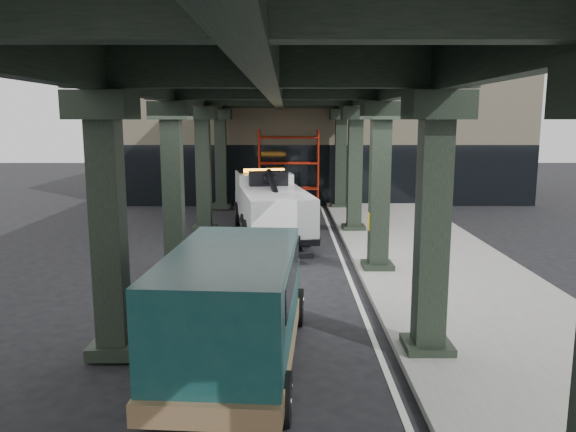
{
  "coord_description": "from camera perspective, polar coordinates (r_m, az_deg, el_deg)",
  "views": [
    {
      "loc": [
        -0.1,
        -14.2,
        4.5
      ],
      "look_at": [
        -0.06,
        2.05,
        1.7
      ],
      "focal_mm": 35.0,
      "sensor_mm": 36.0,
      "label": 1
    }
  ],
  "objects": [
    {
      "name": "lane_stripe",
      "position": [
        16.9,
        6.01,
        -5.69
      ],
      "size": [
        0.12,
        38.0,
        0.01
      ],
      "primitive_type": "cube",
      "color": "silver",
      "rests_on": "ground"
    },
    {
      "name": "viaduct",
      "position": [
        16.23,
        -1.23,
        13.17
      ],
      "size": [
        7.4,
        32.0,
        6.4
      ],
      "color": "black",
      "rests_on": "ground"
    },
    {
      "name": "sidewalk",
      "position": [
        17.41,
        15.26,
        -5.3
      ],
      "size": [
        5.0,
        40.0,
        0.15
      ],
      "primitive_type": "cube",
      "color": "gray",
      "rests_on": "ground"
    },
    {
      "name": "ground",
      "position": [
        14.89,
        0.26,
        -7.81
      ],
      "size": [
        90.0,
        90.0,
        0.0
      ],
      "primitive_type": "plane",
      "color": "black",
      "rests_on": "ground"
    },
    {
      "name": "tow_truck",
      "position": [
        21.93,
        -1.88,
        1.31
      ],
      "size": [
        3.37,
        8.17,
        2.61
      ],
      "rotation": [
        0.0,
        0.0,
        0.16
      ],
      "color": "black",
      "rests_on": "ground"
    },
    {
      "name": "building",
      "position": [
        34.26,
        3.42,
        8.92
      ],
      "size": [
        22.0,
        10.0,
        8.0
      ],
      "primitive_type": "cube",
      "color": "#C6B793",
      "rests_on": "ground"
    },
    {
      "name": "scaffolding",
      "position": [
        28.94,
        0.06,
        5.04
      ],
      "size": [
        3.08,
        0.88,
        4.0
      ],
      "color": "red",
      "rests_on": "ground"
    },
    {
      "name": "towed_van",
      "position": [
        10.18,
        -5.4,
        -9.02
      ],
      "size": [
        2.6,
        5.77,
        2.29
      ],
      "rotation": [
        0.0,
        0.0,
        -0.07
      ],
      "color": "#113F3E",
      "rests_on": "ground"
    }
  ]
}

